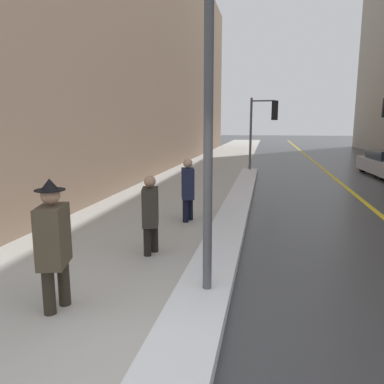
# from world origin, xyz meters

# --- Properties ---
(ground_plane) EXTENTS (160.00, 160.00, 0.00)m
(ground_plane) POSITION_xyz_m (0.00, 0.00, 0.00)
(ground_plane) COLOR #38383A
(sidewalk_slab) EXTENTS (4.00, 80.00, 0.01)m
(sidewalk_slab) POSITION_xyz_m (-2.00, 15.00, 0.01)
(sidewalk_slab) COLOR #B2AFA8
(sidewalk_slab) RESTS_ON ground
(road_centre_stripe) EXTENTS (0.16, 80.00, 0.00)m
(road_centre_stripe) POSITION_xyz_m (4.00, 15.00, 0.00)
(road_centre_stripe) COLOR gold
(road_centre_stripe) RESTS_ON ground
(snow_bank_curb) EXTENTS (0.74, 17.43, 0.18)m
(snow_bank_curb) POSITION_xyz_m (0.22, 7.10, 0.09)
(snow_bank_curb) COLOR white
(snow_bank_curb) RESTS_ON ground
(building_facade_left) EXTENTS (6.00, 36.00, 13.30)m
(building_facade_left) POSITION_xyz_m (-7.00, 20.00, 6.65)
(building_facade_left) COLOR #846B56
(building_facade_left) RESTS_ON ground
(lamp_post) EXTENTS (0.28, 0.28, 4.15)m
(lamp_post) POSITION_xyz_m (0.28, 1.65, 2.53)
(lamp_post) COLOR #515156
(lamp_post) RESTS_ON ground
(traffic_light_near) EXTENTS (1.31, 0.32, 3.60)m
(traffic_light_near) POSITION_xyz_m (0.90, 15.48, 2.60)
(traffic_light_near) COLOR #515156
(traffic_light_near) RESTS_ON ground
(pedestrian_in_fedora) EXTENTS (0.43, 0.59, 1.71)m
(pedestrian_in_fedora) POSITION_xyz_m (-1.56, 1.00, 0.93)
(pedestrian_in_fedora) COLOR #2A241B
(pedestrian_in_fedora) RESTS_ON ground
(pedestrian_trailing) EXTENTS (0.39, 0.53, 1.46)m
(pedestrian_trailing) POSITION_xyz_m (-1.01, 3.25, 0.81)
(pedestrian_trailing) COLOR black
(pedestrian_trailing) RESTS_ON ground
(pedestrian_with_shoulder_bag) EXTENTS (0.41, 0.74, 1.55)m
(pedestrian_with_shoulder_bag) POSITION_xyz_m (-0.84, 5.70, 0.86)
(pedestrian_with_shoulder_bag) COLOR black
(pedestrian_with_shoulder_bag) RESTS_ON ground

